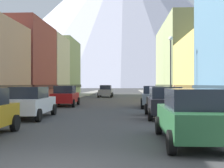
{
  "coord_description": "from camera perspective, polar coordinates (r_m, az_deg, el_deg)",
  "views": [
    {
      "loc": [
        1.69,
        -6.17,
        1.93
      ],
      "look_at": [
        -0.24,
        29.76,
        1.94
      ],
      "focal_mm": 47.16,
      "sensor_mm": 36.0,
      "label": 1
    }
  ],
  "objects": [
    {
      "name": "streetlamp_right",
      "position": [
        25.61,
        11.32,
        4.59
      ],
      "size": [
        0.36,
        0.36,
        5.86
      ],
      "color": "black",
      "rests_on": "sidewalk_right"
    },
    {
      "name": "storefront_right_4",
      "position": [
        55.35,
        14.01,
        3.98
      ],
      "size": [
        9.63,
        13.66,
        11.95
      ],
      "color": "#8C9966",
      "rests_on": "ground"
    },
    {
      "name": "car_right_0",
      "position": [
        9.96,
        15.37,
        -5.95
      ],
      "size": [
        2.06,
        4.4,
        1.78
      ],
      "color": "#265933",
      "rests_on": "ground"
    },
    {
      "name": "sidewalk_right",
      "position": [
        41.46,
        9.4,
        -2.58
      ],
      "size": [
        2.5,
        100.0,
        0.15
      ],
      "primitive_type": "cube",
      "color": "gray",
      "rests_on": "ground"
    },
    {
      "name": "car_left_2",
      "position": [
        26.23,
        -9.01,
        -2.27
      ],
      "size": [
        2.23,
        4.47,
        1.78
      ],
      "color": "#9E1111",
      "rests_on": "ground"
    },
    {
      "name": "potted_plant_0",
      "position": [
        25.34,
        -17.0,
        -2.7
      ],
      "size": [
        0.72,
        0.72,
        1.05
      ],
      "color": "#4C4C51",
      "rests_on": "sidewalk_left"
    },
    {
      "name": "storefront_left_3",
      "position": [
        44.05,
        -14.02,
        3.01
      ],
      "size": [
        7.78,
        8.38,
        8.82
      ],
      "color": "beige",
      "rests_on": "ground"
    },
    {
      "name": "car_right_1",
      "position": [
        17.18,
        10.14,
        -3.45
      ],
      "size": [
        2.09,
        4.42,
        1.78
      ],
      "color": "black",
      "rests_on": "ground"
    },
    {
      "name": "car_left_1",
      "position": [
        17.24,
        -15.52,
        -3.44
      ],
      "size": [
        2.14,
        4.43,
        1.78
      ],
      "color": "silver",
      "rests_on": "ground"
    },
    {
      "name": "pedestrian_1",
      "position": [
        29.46,
        11.98,
        -1.92
      ],
      "size": [
        0.36,
        0.36,
        1.73
      ],
      "color": "#333338",
      "rests_on": "sidewalk_right"
    },
    {
      "name": "sidewalk_left",
      "position": [
        41.97,
        -7.84,
        -2.55
      ],
      "size": [
        2.5,
        100.0,
        0.15
      ],
      "primitive_type": "cube",
      "color": "gray",
      "rests_on": "ground"
    },
    {
      "name": "pedestrian_2",
      "position": [
        16.53,
        19.12,
        -3.78
      ],
      "size": [
        0.36,
        0.36,
        1.52
      ],
      "color": "maroon",
      "rests_on": "sidewalk_right"
    },
    {
      "name": "storefront_left_2",
      "position": [
        35.18,
        -17.83,
        3.83
      ],
      "size": [
        6.98,
        9.53,
        8.89
      ],
      "color": "brown",
      "rests_on": "ground"
    },
    {
      "name": "pedestrian_0",
      "position": [
        14.91,
        20.93,
        -4.16
      ],
      "size": [
        0.36,
        0.36,
        1.54
      ],
      "color": "navy",
      "rests_on": "sidewalk_right"
    },
    {
      "name": "car_right_2",
      "position": [
        24.74,
        7.98,
        -2.4
      ],
      "size": [
        2.22,
        4.47,
        1.78
      ],
      "color": "slate",
      "rests_on": "ground"
    },
    {
      "name": "storefront_right_2",
      "position": [
        33.53,
        19.63,
        2.32
      ],
      "size": [
        7.78,
        11.86,
        6.85
      ],
      "color": "#D8B259",
      "rests_on": "ground"
    },
    {
      "name": "car_driving_0",
      "position": [
        43.75,
        -1.24,
        -1.37
      ],
      "size": [
        2.06,
        4.4,
        1.78
      ],
      "color": "slate",
      "rests_on": "ground"
    },
    {
      "name": "storefront_left_4",
      "position": [
        53.32,
        -11.6,
        2.96
      ],
      "size": [
        8.89,
        10.48,
        9.73
      ],
      "color": "#8C9966",
      "rests_on": "ground"
    },
    {
      "name": "storefront_right_3",
      "position": [
        44.02,
        15.35,
        4.97
      ],
      "size": [
        7.33,
        8.87,
        11.88
      ],
      "color": "#8C9966",
      "rests_on": "ground"
    },
    {
      "name": "mountain_backdrop",
      "position": [
        273.39,
        2.34,
        13.16
      ],
      "size": [
        253.39,
        253.39,
        128.53
      ],
      "primitive_type": "cone",
      "color": "silver",
      "rests_on": "ground"
    }
  ]
}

